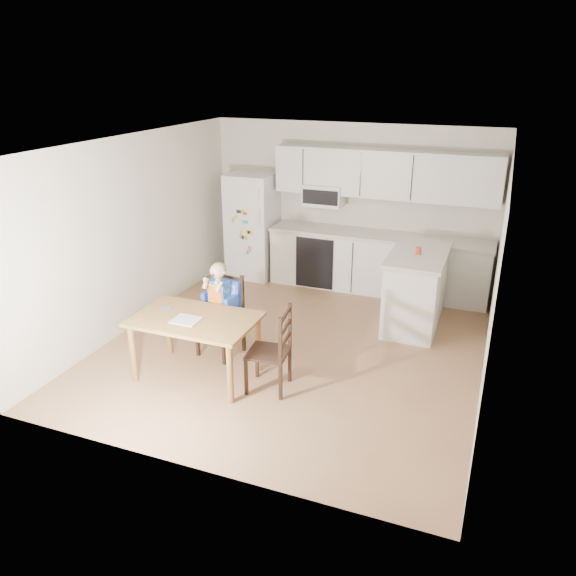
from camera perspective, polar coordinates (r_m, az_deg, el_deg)
The scene contains 10 objects.
room at distance 7.07m, azimuth 2.13°, elevation 4.89°, with size 4.52×5.01×2.51m.
refrigerator at distance 9.23m, azimuth -3.61°, elevation 6.34°, with size 0.72×0.70×1.70m, color silver.
kitchen_run at distance 8.68m, azimuth 9.10°, elevation 5.29°, with size 3.37×0.62×2.15m.
kitchen_island at distance 7.69m, azimuth 12.86°, elevation -0.04°, with size 0.72×1.38×1.02m.
red_cup at distance 7.43m, azimuth 13.10°, elevation 3.70°, with size 0.07×0.07×0.09m, color red.
dining_table at distance 6.27m, azimuth -9.42°, elevation -3.81°, with size 1.35×0.87×0.72m.
napkin at distance 6.17m, azimuth -10.31°, elevation -3.22°, with size 0.30×0.26×0.01m, color #B3B3B8.
toddler_spoon at distance 6.52m, azimuth -12.35°, elevation -1.99°, with size 0.02×0.02×0.12m, color blue.
chair_booster at distance 6.72m, azimuth -6.76°, elevation -1.11°, with size 0.51×0.51×1.17m.
chair_side at distance 5.97m, azimuth -1.17°, elevation -5.82°, with size 0.46×0.46×0.95m.
Camera 1 is at (2.21, -5.92, 3.30)m, focal length 35.00 mm.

